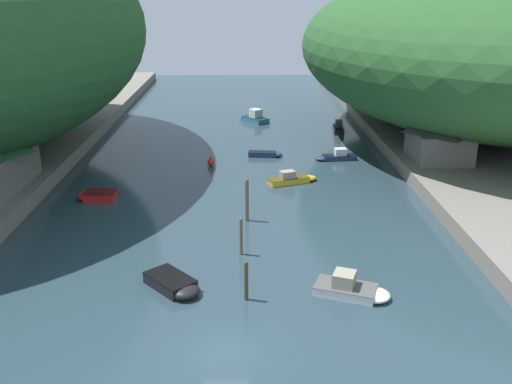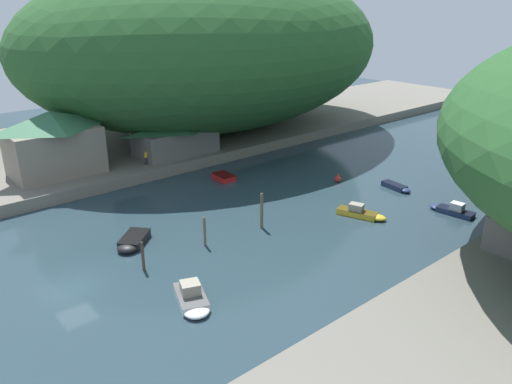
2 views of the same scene
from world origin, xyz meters
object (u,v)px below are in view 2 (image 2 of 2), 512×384
Objects in this scene: boat_red_skiff at (397,187)px; boat_near_quay at (222,176)px; waterfront_building at (53,142)px; person_on_quay at (146,156)px; boat_cabin_cruiser at (132,242)px; person_by_boathouse at (189,148)px; channel_buoy_near at (338,178)px; boat_mid_channel at (452,210)px; boat_white_cruiser at (467,153)px; boat_yellow_tender at (192,298)px; boat_open_rowboat at (362,213)px; boathouse_shed at (175,136)px.

boat_near_quay is at bearing -42.66° from boat_red_skiff.
waterfront_building is 10.12m from person_on_quay.
boat_cabin_cruiser reaches higher than boat_red_skiff.
person_on_quay reaches higher than boat_near_quay.
boat_cabin_cruiser is 2.46× the size of person_by_boathouse.
channel_buoy_near is 0.64× the size of person_on_quay.
waterfront_building is 3.02× the size of boat_near_quay.
person_by_boathouse is at bearing 105.47° from boat_mid_channel.
person_on_quay is at bearing -170.49° from person_by_boathouse.
boat_cabin_cruiser is at bearing -1.85° from waterfront_building.
boat_white_cruiser is 20.77m from channel_buoy_near.
boat_near_quay is at bearing 110.25° from boat_mid_channel.
boat_yellow_tender is 0.97× the size of boat_open_rowboat.
boat_open_rowboat is (8.72, 19.64, 0.02)m from boat_cabin_cruiser.
person_by_boathouse is (2.07, 0.58, -1.27)m from boathouse_shed.
boat_yellow_tender is at bearing -94.86° from person_on_quay.
boat_near_quay is (10.27, 15.07, -4.60)m from waterfront_building.
boat_mid_channel is at bearing -53.40° from person_by_boathouse.
boathouse_shed is 2.07× the size of boat_white_cruiser.
boat_near_quay is 1.97× the size of person_by_boathouse.
boathouse_shed is at bearing 82.48° from waterfront_building.
waterfront_building is 19.30m from boat_cabin_cruiser.
boat_near_quay is at bearing -103.32° from boat_cabin_cruiser.
person_on_quay is at bearing -88.00° from boat_open_rowboat.
boat_yellow_tender is at bearing -69.71° from channel_buoy_near.
boathouse_shed reaches higher than boat_mid_channel.
boat_open_rowboat is at bearing 20.72° from boat_red_skiff.
boat_cabin_cruiser is 21.49m from boat_open_rowboat.
boat_red_skiff is at bearing -151.32° from boat_yellow_tender.
boat_red_skiff is at bearing 29.22° from channel_buoy_near.
channel_buoy_near is at bearing -133.64° from boat_cabin_cruiser.
waterfront_building reaches higher than boat_open_rowboat.
boat_open_rowboat is 4.51× the size of channel_buoy_near.
waterfront_building is 1.99× the size of boat_white_cruiser.
channel_buoy_near is (-4.65, -20.24, -0.09)m from boat_white_cruiser.
boat_mid_channel is (8.32, -18.40, -0.16)m from boat_white_cruiser.
person_on_quay reaches higher than boat_red_skiff.
boat_yellow_tender is at bearing -108.21° from person_by_boathouse.
boat_red_skiff is (25.36, 27.79, -4.68)m from waterfront_building.
boat_open_rowboat is 2.91× the size of person_on_quay.
boat_mid_channel is 2.62× the size of person_on_quay.
boat_red_skiff is 29.15m from boat_cabin_cruiser.
boat_cabin_cruiser is 21.41m from person_by_boathouse.
boat_near_quay is 17.64m from boat_open_rowboat.
boat_mid_channel is 2.62× the size of person_by_boathouse.
boathouse_shed is at bearing -162.40° from boat_white_cruiser.
channel_buoy_near is at bearing 30.42° from boathouse_shed.
boat_open_rowboat is at bearing -119.16° from boat_white_cruiser.
boat_mid_channel is (32.56, 26.41, -4.58)m from waterfront_building.
waterfront_building is at bearing -71.69° from boat_yellow_tender.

